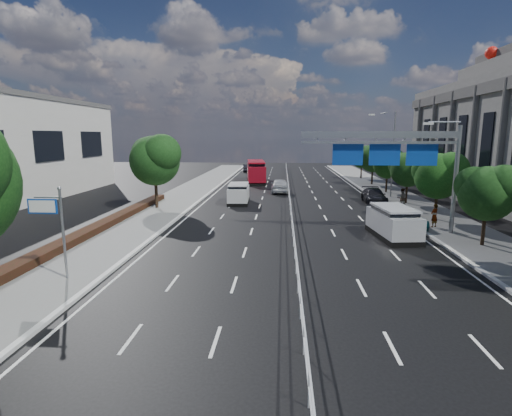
{
  "coord_description": "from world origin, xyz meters",
  "views": [
    {
      "loc": [
        -0.7,
        -16.79,
        6.56
      ],
      "look_at": [
        -2.21,
        5.95,
        2.4
      ],
      "focal_mm": 28.0,
      "sensor_mm": 36.0,
      "label": 1
    }
  ],
  "objects_px": {
    "silver_minivan": "(393,223)",
    "pedestrian_b": "(402,198)",
    "near_car_dark": "(247,168)",
    "toilet_sign": "(52,218)",
    "white_minivan": "(239,194)",
    "red_bus": "(256,171)",
    "pedestrian_a": "(434,216)",
    "parked_car_dark": "(374,196)",
    "overhead_gantry": "(397,150)",
    "parked_car_teal": "(407,219)",
    "near_car_silver": "(280,185)"
  },
  "relations": [
    {
      "from": "red_bus",
      "to": "pedestrian_a",
      "type": "distance_m",
      "value": 31.66
    },
    {
      "from": "overhead_gantry",
      "to": "parked_car_teal",
      "type": "bearing_deg",
      "value": 51.31
    },
    {
      "from": "parked_car_dark",
      "to": "parked_car_teal",
      "type": "bearing_deg",
      "value": -88.01
    },
    {
      "from": "toilet_sign",
      "to": "overhead_gantry",
      "type": "distance_m",
      "value": 20.52
    },
    {
      "from": "near_car_dark",
      "to": "silver_minivan",
      "type": "distance_m",
      "value": 48.72
    },
    {
      "from": "near_car_dark",
      "to": "pedestrian_a",
      "type": "height_order",
      "value": "pedestrian_a"
    },
    {
      "from": "red_bus",
      "to": "parked_car_teal",
      "type": "distance_m",
      "value": 30.55
    },
    {
      "from": "toilet_sign",
      "to": "pedestrian_b",
      "type": "distance_m",
      "value": 28.36
    },
    {
      "from": "white_minivan",
      "to": "overhead_gantry",
      "type": "bearing_deg",
      "value": -46.78
    },
    {
      "from": "white_minivan",
      "to": "parked_car_dark",
      "type": "bearing_deg",
      "value": 2.04
    },
    {
      "from": "white_minivan",
      "to": "parked_car_dark",
      "type": "xyz_separation_m",
      "value": [
        13.25,
        0.98,
        -0.24
      ]
    },
    {
      "from": "pedestrian_a",
      "to": "pedestrian_b",
      "type": "xyz_separation_m",
      "value": [
        -0.12,
        7.46,
        0.07
      ]
    },
    {
      "from": "parked_car_teal",
      "to": "parked_car_dark",
      "type": "distance_m",
      "value": 10.56
    },
    {
      "from": "parked_car_teal",
      "to": "pedestrian_a",
      "type": "xyz_separation_m",
      "value": [
        1.76,
        -0.38,
        0.32
      ]
    },
    {
      "from": "overhead_gantry",
      "to": "parked_car_teal",
      "type": "xyz_separation_m",
      "value": [
        1.56,
        1.95,
        -4.96
      ]
    },
    {
      "from": "near_car_dark",
      "to": "pedestrian_a",
      "type": "bearing_deg",
      "value": 104.67
    },
    {
      "from": "pedestrian_b",
      "to": "overhead_gantry",
      "type": "bearing_deg",
      "value": 81.17
    },
    {
      "from": "overhead_gantry",
      "to": "pedestrian_a",
      "type": "bearing_deg",
      "value": 25.27
    },
    {
      "from": "overhead_gantry",
      "to": "near_car_dark",
      "type": "height_order",
      "value": "overhead_gantry"
    },
    {
      "from": "overhead_gantry",
      "to": "parked_car_teal",
      "type": "height_order",
      "value": "overhead_gantry"
    },
    {
      "from": "parked_car_teal",
      "to": "white_minivan",
      "type": "bearing_deg",
      "value": 146.12
    },
    {
      "from": "silver_minivan",
      "to": "pedestrian_b",
      "type": "bearing_deg",
      "value": 64.55
    },
    {
      "from": "overhead_gantry",
      "to": "red_bus",
      "type": "relative_size",
      "value": 1.0
    },
    {
      "from": "toilet_sign",
      "to": "overhead_gantry",
      "type": "bearing_deg",
      "value": 29.6
    },
    {
      "from": "parked_car_dark",
      "to": "pedestrian_a",
      "type": "bearing_deg",
      "value": -78.87
    },
    {
      "from": "parked_car_dark",
      "to": "near_car_silver",
      "type": "bearing_deg",
      "value": 146.11
    },
    {
      "from": "toilet_sign",
      "to": "parked_car_dark",
      "type": "distance_m",
      "value": 29.75
    },
    {
      "from": "white_minivan",
      "to": "near_car_silver",
      "type": "relative_size",
      "value": 0.94
    },
    {
      "from": "toilet_sign",
      "to": "white_minivan",
      "type": "distance_m",
      "value": 22.49
    },
    {
      "from": "parked_car_teal",
      "to": "pedestrian_a",
      "type": "height_order",
      "value": "pedestrian_a"
    },
    {
      "from": "overhead_gantry",
      "to": "pedestrian_a",
      "type": "xyz_separation_m",
      "value": [
        3.32,
        1.57,
        -4.64
      ]
    },
    {
      "from": "near_car_dark",
      "to": "silver_minivan",
      "type": "bearing_deg",
      "value": 99.63
    },
    {
      "from": "white_minivan",
      "to": "pedestrian_a",
      "type": "xyz_separation_m",
      "value": [
        15.01,
        -9.97,
        0.02
      ]
    },
    {
      "from": "silver_minivan",
      "to": "parked_car_teal",
      "type": "height_order",
      "value": "silver_minivan"
    },
    {
      "from": "parked_car_dark",
      "to": "pedestrian_a",
      "type": "distance_m",
      "value": 11.09
    },
    {
      "from": "parked_car_teal",
      "to": "pedestrian_b",
      "type": "xyz_separation_m",
      "value": [
        1.64,
        7.08,
        0.39
      ]
    },
    {
      "from": "red_bus",
      "to": "parked_car_teal",
      "type": "bearing_deg",
      "value": -71.09
    },
    {
      "from": "red_bus",
      "to": "pedestrian_a",
      "type": "height_order",
      "value": "red_bus"
    },
    {
      "from": "white_minivan",
      "to": "pedestrian_a",
      "type": "relative_size",
      "value": 2.74
    },
    {
      "from": "red_bus",
      "to": "near_car_dark",
      "type": "xyz_separation_m",
      "value": [
        -2.65,
        15.99,
        -0.88
      ]
    },
    {
      "from": "overhead_gantry",
      "to": "white_minivan",
      "type": "bearing_deg",
      "value": 135.39
    },
    {
      "from": "red_bus",
      "to": "silver_minivan",
      "type": "bearing_deg",
      "value": -76.18
    },
    {
      "from": "overhead_gantry",
      "to": "near_car_silver",
      "type": "relative_size",
      "value": 2.13
    },
    {
      "from": "red_bus",
      "to": "white_minivan",
      "type": "bearing_deg",
      "value": -97.33
    },
    {
      "from": "white_minivan",
      "to": "red_bus",
      "type": "xyz_separation_m",
      "value": [
        0.48,
        18.15,
        0.61
      ]
    },
    {
      "from": "toilet_sign",
      "to": "white_minivan",
      "type": "xyz_separation_m",
      "value": [
        6.0,
        21.59,
        -1.99
      ]
    },
    {
      "from": "red_bus",
      "to": "parked_car_teal",
      "type": "relative_size",
      "value": 2.22
    },
    {
      "from": "red_bus",
      "to": "near_car_silver",
      "type": "height_order",
      "value": "red_bus"
    },
    {
      "from": "toilet_sign",
      "to": "white_minivan",
      "type": "relative_size",
      "value": 0.96
    },
    {
      "from": "near_car_dark",
      "to": "parked_car_teal",
      "type": "relative_size",
      "value": 0.9
    }
  ]
}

